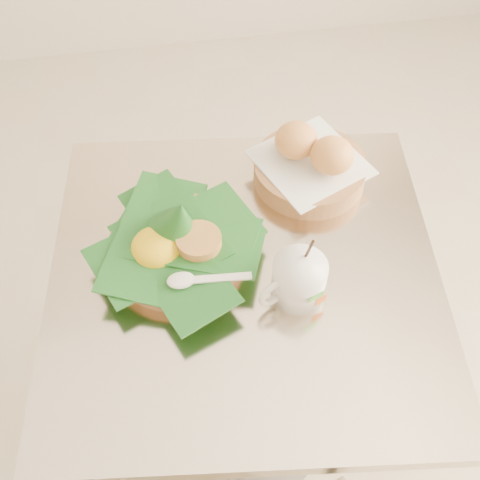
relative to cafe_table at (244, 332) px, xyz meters
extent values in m
plane|color=beige|center=(-0.15, 0.01, -0.53)|extent=(3.60, 3.60, 0.00)
cylinder|color=gray|center=(0.00, 0.00, -0.52)|extent=(0.44, 0.44, 0.03)
cylinder|color=gray|center=(0.00, 0.00, -0.16)|extent=(0.07, 0.07, 0.69)
cube|color=beige|center=(0.00, 0.00, 0.21)|extent=(0.78, 0.78, 0.03)
cylinder|color=#B37D4C|center=(-0.12, 0.06, 0.24)|extent=(0.24, 0.24, 0.04)
cone|color=#175019|center=(-0.11, 0.07, 0.31)|extent=(0.15, 0.15, 0.12)
ellipsoid|color=yellow|center=(-0.15, 0.05, 0.27)|extent=(0.09, 0.09, 0.05)
cylinder|color=#CC9347|center=(-0.08, 0.04, 0.28)|extent=(0.08, 0.08, 0.02)
cylinder|color=#B37D4C|center=(0.17, 0.21, 0.24)|extent=(0.22, 0.22, 0.04)
cube|color=white|center=(0.17, 0.21, 0.27)|extent=(0.25, 0.25, 0.01)
ellipsoid|color=#C16B2C|center=(0.14, 0.23, 0.30)|extent=(0.09, 0.09, 0.07)
ellipsoid|color=#C16B2C|center=(0.20, 0.18, 0.30)|extent=(0.09, 0.09, 0.07)
cylinder|color=white|center=(0.08, -0.06, 0.26)|extent=(0.09, 0.09, 0.08)
torus|color=white|center=(0.03, -0.08, 0.26)|extent=(0.06, 0.03, 0.06)
cylinder|color=#472C14|center=(0.08, -0.06, 0.30)|extent=(0.09, 0.09, 0.01)
cylinder|color=black|center=(0.10, -0.05, 0.32)|extent=(0.01, 0.05, 0.12)
cube|color=green|center=(0.10, -0.10, 0.27)|extent=(0.03, 0.01, 0.01)
cube|color=orange|center=(0.11, -0.10, 0.25)|extent=(0.02, 0.01, 0.02)
camera|label=1|loc=(-0.11, -0.60, 1.11)|focal=45.00mm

